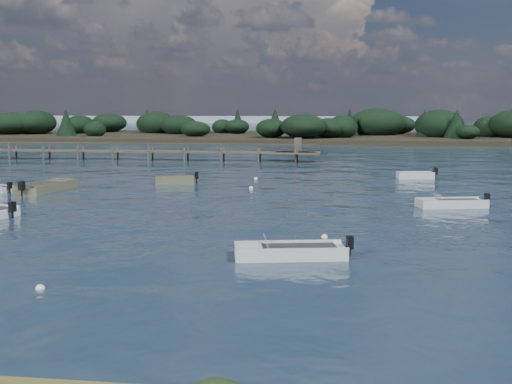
# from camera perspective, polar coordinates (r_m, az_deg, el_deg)

# --- Properties ---
(ground) EXTENTS (400.00, 400.00, 0.00)m
(ground) POSITION_cam_1_polar(r_m,az_deg,el_deg) (84.96, 1.60, 3.42)
(ground) COLOR #172737
(ground) RESTS_ON ground
(tender_far_white) EXTENTS (3.52, 2.06, 1.18)m
(tender_far_white) POSITION_cam_1_polar(r_m,az_deg,el_deg) (52.01, -7.23, 0.92)
(tender_far_white) COLOR #6A6747
(tender_far_white) RESTS_ON ground
(dinghy_mid_white_a) EXTENTS (4.98, 2.56, 1.14)m
(dinghy_mid_white_a) POSITION_cam_1_polar(r_m,az_deg,el_deg) (26.45, 3.01, -5.51)
(dinghy_mid_white_a) COLOR silver
(dinghy_mid_white_a) RESTS_ON ground
(tender_far_grey_b) EXTENTS (3.52, 1.69, 1.18)m
(tender_far_grey_b) POSITION_cam_1_polar(r_m,az_deg,el_deg) (56.95, 13.98, 1.33)
(tender_far_grey_b) COLOR silver
(tender_far_grey_b) RESTS_ON ground
(dinghy_mid_white_b) EXTENTS (4.56, 2.46, 1.11)m
(dinghy_mid_white_b) POSITION_cam_1_polar(r_m,az_deg,el_deg) (41.28, 16.95, -1.10)
(dinghy_mid_white_b) COLOR silver
(dinghy_mid_white_b) RESTS_ON ground
(dinghy_extra_b) EXTENTS (2.72, 5.83, 1.32)m
(dinghy_extra_b) POSITION_cam_1_polar(r_m,az_deg,el_deg) (49.65, -18.10, 0.30)
(dinghy_extra_b) COLOR #6A6747
(dinghy_extra_b) RESTS_ON ground
(buoy_a) EXTENTS (0.32, 0.32, 0.32)m
(buoy_a) POSITION_cam_1_polar(r_m,az_deg,el_deg) (23.19, -18.64, -8.16)
(buoy_a) COLOR white
(buoy_a) RESTS_ON ground
(buoy_b) EXTENTS (0.32, 0.32, 0.32)m
(buoy_b) POSITION_cam_1_polar(r_m,az_deg,el_deg) (28.23, 2.70, -4.98)
(buoy_b) COLOR white
(buoy_b) RESTS_ON ground
(buoy_e) EXTENTS (0.32, 0.32, 0.32)m
(buoy_e) POSITION_cam_1_polar(r_m,az_deg,el_deg) (54.96, -0.03, 1.16)
(buoy_e) COLOR white
(buoy_e) RESTS_ON ground
(buoy_extra_a) EXTENTS (0.32, 0.32, 0.32)m
(buoy_extra_a) POSITION_cam_1_polar(r_m,az_deg,el_deg) (30.57, 6.10, -4.04)
(buoy_extra_a) COLOR white
(buoy_extra_a) RESTS_ON ground
(buoy_extra_b) EXTENTS (0.32, 0.32, 0.32)m
(buoy_extra_b) POSITION_cam_1_polar(r_m,az_deg,el_deg) (48.71, -0.44, 0.34)
(buoy_extra_b) COLOR white
(buoy_extra_b) RESTS_ON ground
(jetty) EXTENTS (64.50, 3.20, 3.40)m
(jetty) POSITION_cam_1_polar(r_m,az_deg,el_deg) (78.68, -15.35, 3.55)
(jetty) COLOR #4E4539
(jetty) RESTS_ON ground
(far_headland) EXTENTS (190.00, 40.00, 5.80)m
(far_headland) POSITION_cam_1_polar(r_m,az_deg,el_deg) (125.37, 15.08, 5.40)
(far_headland) COLOR black
(far_headland) RESTS_ON ground
(distant_haze) EXTENTS (280.00, 20.00, 2.40)m
(distant_haze) POSITION_cam_1_polar(r_m,az_deg,el_deg) (272.91, -13.67, 6.06)
(distant_haze) COLOR #8899A8
(distant_haze) RESTS_ON ground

